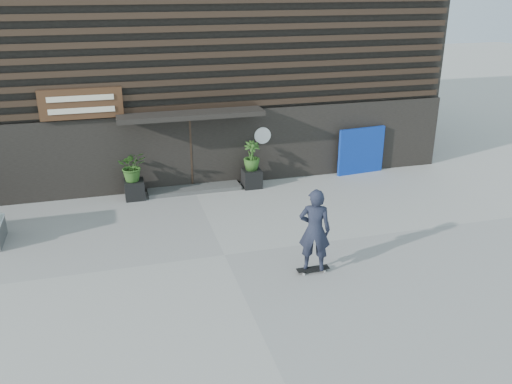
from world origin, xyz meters
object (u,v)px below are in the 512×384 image
object	(u,v)px
planter_pot_right	(252,178)
blue_tarp	(361,151)
planter_pot_left	(135,190)
skateboarder	(315,230)

from	to	relation	value
planter_pot_right	blue_tarp	size ratio (longest dim) A/B	0.34
planter_pot_left	blue_tarp	size ratio (longest dim) A/B	0.34
blue_tarp	skateboarder	bearing A→B (deg)	-130.27
planter_pot_right	blue_tarp	world-z (taller)	blue_tarp
blue_tarp	skateboarder	xyz separation A→B (m)	(-4.13, -6.07, 0.27)
planter_pot_right	planter_pot_left	bearing A→B (deg)	180.00
blue_tarp	skateboarder	world-z (taller)	skateboarder
planter_pot_left	skateboarder	bearing A→B (deg)	-57.13
planter_pot_left	blue_tarp	world-z (taller)	blue_tarp
planter_pot_left	planter_pot_right	distance (m)	3.80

